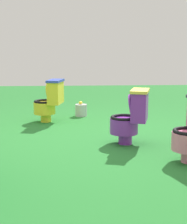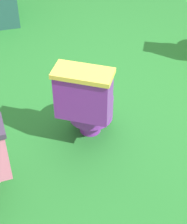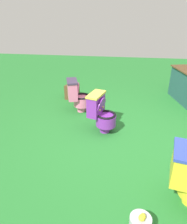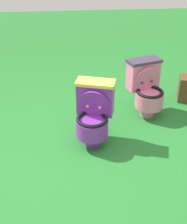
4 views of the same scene
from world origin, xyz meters
name	(u,v)px [view 1 (image 1 of 4)]	position (x,y,z in m)	size (l,w,h in m)	color
ground	(95,138)	(0.00, 0.00, 0.00)	(14.00, 14.00, 0.00)	#26752D
toilet_purple	(131,116)	(-0.31, -0.45, 0.37)	(0.53, 0.59, 0.73)	purple
toilet_yellow	(50,100)	(1.16, 0.70, 0.37)	(0.50, 0.57, 0.73)	yellow
lemon_bucket	(81,110)	(1.65, 0.16, 0.12)	(0.22, 0.22, 0.28)	#B7B7BF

